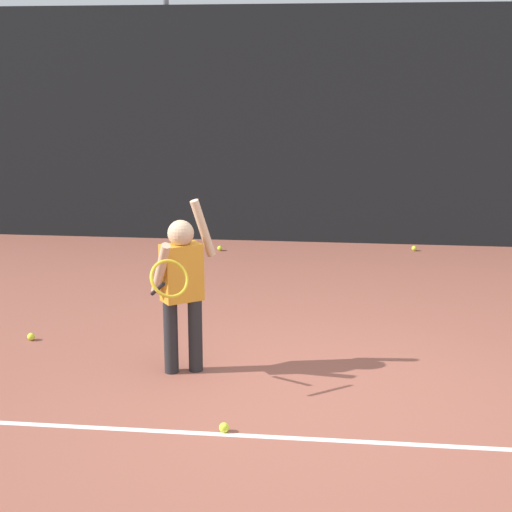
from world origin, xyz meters
The scene contains 10 objects.
ground_plane centered at (0.00, 0.00, 0.00)m, with size 20.00×20.00×0.00m, color brown.
court_line_baseline centered at (0.00, -0.62, 0.00)m, with size 9.00×0.05×0.00m, color white.
back_fence_windscreen centered at (0.00, 5.25, 1.56)m, with size 13.75×0.08×3.13m, color black.
fence_post_1 centered at (-2.24, 5.31, 1.64)m, with size 0.09×0.09×3.28m, color slate.
fence_post_2 centered at (2.24, 5.31, 1.64)m, with size 0.09×0.09×3.28m, color slate.
tennis_player centered at (-1.05, 0.40, 0.73)m, with size 0.48×0.85×1.35m.
tennis_ball_1 centered at (-0.57, -0.58, 0.03)m, with size 0.07×0.07×0.07m, color #CCE033.
tennis_ball_3 centered at (1.09, 4.83, 0.03)m, with size 0.07×0.07×0.07m, color #CCE033.
tennis_ball_4 centered at (-1.43, 4.55, 0.03)m, with size 0.07×0.07×0.07m, color #CCE033.
tennis_ball_5 centered at (-2.52, 0.97, 0.03)m, with size 0.07×0.07×0.07m, color #CCE033.
Camera 1 is at (0.16, -5.14, 2.30)m, focal length 54.14 mm.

